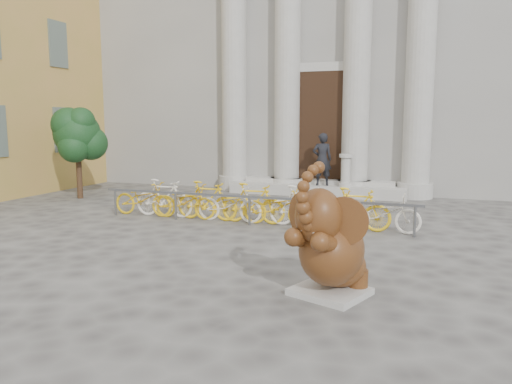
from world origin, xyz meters
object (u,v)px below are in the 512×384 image
(elephant_statue, at_px, (330,248))
(bike_rack, at_px, (253,203))
(tree, at_px, (78,135))
(pedestrian, at_px, (322,159))

(elephant_statue, distance_m, bike_rack, 5.30)
(bike_rack, relative_size, tree, 2.74)
(bike_rack, xyz_separation_m, tree, (-6.68, 1.88, 1.56))
(bike_rack, height_order, pedestrian, pedestrian)
(elephant_statue, distance_m, pedestrian, 9.76)
(bike_rack, bearing_deg, tree, 164.31)
(bike_rack, bearing_deg, pedestrian, 82.42)
(elephant_statue, height_order, tree, tree)
(elephant_statue, xyz_separation_m, pedestrian, (-2.12, 9.52, 0.52))
(elephant_statue, height_order, pedestrian, pedestrian)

